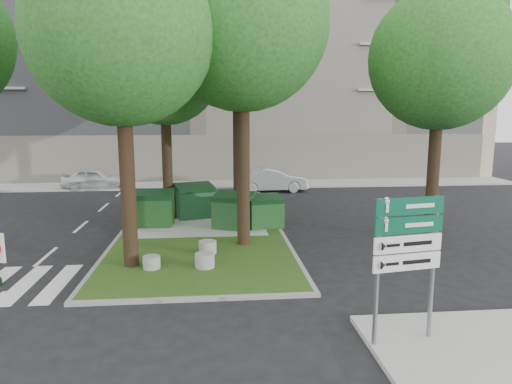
{
  "coord_description": "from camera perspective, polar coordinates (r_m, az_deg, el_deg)",
  "views": [
    {
      "loc": [
        1.0,
        -10.88,
        4.59
      ],
      "look_at": [
        2.4,
        4.17,
        2.0
      ],
      "focal_mm": 32.0,
      "sensor_mm": 36.0,
      "label": 1
    }
  ],
  "objects": [
    {
      "name": "car_white",
      "position": [
        29.81,
        -19.55,
        1.57
      ],
      "size": [
        3.91,
        1.8,
        1.3
      ],
      "primitive_type": "imported",
      "rotation": [
        0.0,
        0.0,
        1.64
      ],
      "color": "silver",
      "rests_on": "ground"
    },
    {
      "name": "dumpster_d",
      "position": [
        18.21,
        1.1,
        -2.46
      ],
      "size": [
        1.58,
        1.25,
        1.31
      ],
      "rotation": [
        0.0,
        0.0,
        0.21
      ],
      "color": "#123A12",
      "rests_on": "median_island"
    },
    {
      "name": "ground",
      "position": [
        11.85,
        -10.01,
        -13.22
      ],
      "size": [
        120.0,
        120.0,
        0.0
      ],
      "primitive_type": "plane",
      "color": "black",
      "rests_on": "ground"
    },
    {
      "name": "sidewalk_corner",
      "position": [
        10.26,
        29.37,
        -17.81
      ],
      "size": [
        5.0,
        4.0,
        0.12
      ],
      "primitive_type": "cube",
      "color": "#999993",
      "rests_on": "ground"
    },
    {
      "name": "tree_street_right",
      "position": [
        18.04,
        22.36,
        16.65
      ],
      "size": [
        5.0,
        5.0,
        10.06
      ],
      "color": "black",
      "rests_on": "ground"
    },
    {
      "name": "zebra_crossing",
      "position": [
        14.03,
        -25.2,
        -10.31
      ],
      "size": [
        5.0,
        3.0,
        0.01
      ],
      "primitive_type": "cube",
      "color": "silver",
      "rests_on": "ground"
    },
    {
      "name": "dumpster_b",
      "position": [
        20.07,
        -7.67,
        -1.13
      ],
      "size": [
        1.88,
        1.56,
        1.5
      ],
      "rotation": [
        0.0,
        0.0,
        0.3
      ],
      "color": "#134321",
      "rests_on": "median_island"
    },
    {
      "name": "dumpster_a",
      "position": [
        18.87,
        -12.69,
        -2.04
      ],
      "size": [
        1.62,
        1.17,
        1.45
      ],
      "rotation": [
        0.0,
        0.0,
        -0.05
      ],
      "color": "#0E360F",
      "rests_on": "median_island"
    },
    {
      "name": "median_kerb",
      "position": [
        19.43,
        -6.67,
        -3.85
      ],
      "size": [
        6.3,
        16.3,
        0.1
      ],
      "primitive_type": "cube",
      "color": "gray",
      "rests_on": "ground"
    },
    {
      "name": "bollard_right",
      "position": [
        13.69,
        -6.43,
        -8.48
      ],
      "size": [
        0.58,
        0.58,
        0.41
      ],
      "primitive_type": "cylinder",
      "color": "gray",
      "rests_on": "median_island"
    },
    {
      "name": "bollard_left",
      "position": [
        13.86,
        -12.92,
        -8.55
      ],
      "size": [
        0.51,
        0.51,
        0.36
      ],
      "primitive_type": "cylinder",
      "color": "gray",
      "rests_on": "median_island"
    },
    {
      "name": "dumpster_c",
      "position": [
        18.03,
        -2.83,
        -2.4
      ],
      "size": [
        1.83,
        1.57,
        1.44
      ],
      "rotation": [
        0.0,
        0.0,
        -0.37
      ],
      "color": "#103512",
      "rests_on": "median_island"
    },
    {
      "name": "tree_median_near_right",
      "position": [
        15.85,
        -1.37,
        22.1
      ],
      "size": [
        5.6,
        5.6,
        11.46
      ],
      "color": "black",
      "rests_on": "ground"
    },
    {
      "name": "apartment_building",
      "position": [
        37.05,
        -7.1,
        14.94
      ],
      "size": [
        41.0,
        12.0,
        16.0
      ],
      "primitive_type": "cube",
      "color": "#BCA98D",
      "rests_on": "ground"
    },
    {
      "name": "bollard_mid",
      "position": [
        14.99,
        -6.07,
        -6.86
      ],
      "size": [
        0.57,
        0.57,
        0.41
      ],
      "primitive_type": "cylinder",
      "color": "gray",
      "rests_on": "median_island"
    },
    {
      "name": "tree_median_near_left",
      "position": [
        13.92,
        -16.26,
        20.65
      ],
      "size": [
        5.2,
        5.2,
        10.53
      ],
      "color": "black",
      "rests_on": "ground"
    },
    {
      "name": "median_island",
      "position": [
        19.42,
        -6.67,
        -3.83
      ],
      "size": [
        6.0,
        16.0,
        0.12
      ],
      "primitive_type": "cube",
      "color": "#234012",
      "rests_on": "ground"
    },
    {
      "name": "tree_median_far",
      "position": [
        23.28,
        -2.21,
        18.94
      ],
      "size": [
        5.8,
        5.8,
        11.93
      ],
      "color": "black",
      "rests_on": "ground"
    },
    {
      "name": "tree_median_mid",
      "position": [
        20.17,
        -11.19,
        16.35
      ],
      "size": [
        4.8,
        4.8,
        9.99
      ],
      "color": "black",
      "rests_on": "ground"
    },
    {
      "name": "building_sidewalk",
      "position": [
        29.75,
        -7.2,
        0.9
      ],
      "size": [
        42.0,
        3.0,
        0.12
      ],
      "primitive_type": "cube",
      "color": "#999993",
      "rests_on": "ground"
    },
    {
      "name": "litter_bin",
      "position": [
        20.32,
        1.0,
        -1.93
      ],
      "size": [
        0.41,
        0.41,
        0.73
      ],
      "primitive_type": "cylinder",
      "color": "gold",
      "rests_on": "median_island"
    },
    {
      "name": "car_silver",
      "position": [
        27.19,
        1.85,
        1.51
      ],
      "size": [
        4.43,
        1.96,
        1.41
      ],
      "primitive_type": "imported",
      "rotation": [
        0.0,
        0.0,
        1.68
      ],
      "color": "#A5A8AD",
      "rests_on": "ground"
    },
    {
      "name": "directional_sign",
      "position": [
        9.35,
        18.33,
        -6.51
      ],
      "size": [
        1.44,
        0.31,
        2.92
      ],
      "rotation": [
        0.0,
        0.0,
        0.17
      ],
      "color": "slate",
      "rests_on": "sidewalk_corner"
    }
  ]
}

